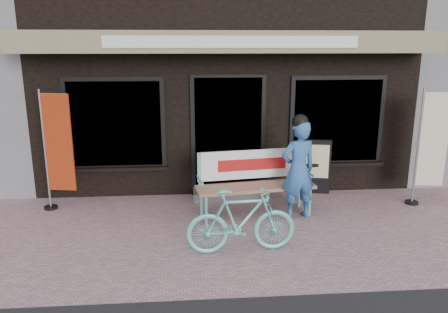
{
  "coord_description": "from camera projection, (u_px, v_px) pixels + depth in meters",
  "views": [
    {
      "loc": [
        -0.7,
        -5.74,
        2.71
      ],
      "look_at": [
        -0.18,
        0.7,
        1.05
      ],
      "focal_mm": 35.0,
      "sensor_mm": 36.0,
      "label": 1
    }
  ],
  "objects": [
    {
      "name": "ground",
      "position": [
        240.0,
        239.0,
        6.27
      ],
      "size": [
        70.0,
        70.0,
        0.0
      ],
      "primitive_type": "plane",
      "color": "#AE858C",
      "rests_on": "ground"
    },
    {
      "name": "nobori_red",
      "position": [
        57.0,
        149.0,
        7.15
      ],
      "size": [
        0.6,
        0.26,
        2.03
      ],
      "rotation": [
        0.0,
        0.0,
        -0.17
      ],
      "color": "gray",
      "rests_on": "ground"
    },
    {
      "name": "menu_stand",
      "position": [
        316.0,
        166.0,
        8.1
      ],
      "size": [
        0.52,
        0.2,
        1.02
      ],
      "rotation": [
        0.0,
        0.0,
        -0.2
      ],
      "color": "black",
      "rests_on": "ground"
    },
    {
      "name": "person",
      "position": [
        298.0,
        168.0,
        6.86
      ],
      "size": [
        0.65,
        0.51,
        1.68
      ],
      "rotation": [
        0.0,
        0.0,
        0.25
      ],
      "color": "#2E60A0",
      "rests_on": "ground"
    },
    {
      "name": "bicycle",
      "position": [
        241.0,
        221.0,
        5.78
      ],
      "size": [
        1.5,
        0.52,
        0.89
      ],
      "primitive_type": "imported",
      "rotation": [
        0.0,
        0.0,
        1.64
      ],
      "color": "#65C5B9",
      "rests_on": "ground"
    },
    {
      "name": "nobori_cream",
      "position": [
        430.0,
        146.0,
        7.39
      ],
      "size": [
        0.6,
        0.25,
        2.02
      ],
      "rotation": [
        0.0,
        0.0,
        -0.14
      ],
      "color": "gray",
      "rests_on": "ground"
    },
    {
      "name": "storefront",
      "position": [
        217.0,
        32.0,
        10.31
      ],
      "size": [
        7.0,
        6.77,
        6.0
      ],
      "color": "black",
      "rests_on": "ground"
    },
    {
      "name": "bench",
      "position": [
        254.0,
        177.0,
        7.1
      ],
      "size": [
        1.97,
        0.75,
        1.04
      ],
      "rotation": [
        0.0,
        0.0,
        0.14
      ],
      "color": "#65C5B9",
      "rests_on": "ground"
    }
  ]
}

